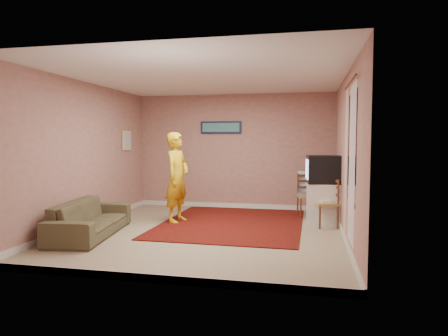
% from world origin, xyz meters
% --- Properties ---
extents(ground, '(5.00, 5.00, 0.00)m').
position_xyz_m(ground, '(0.00, 0.00, 0.00)').
color(ground, tan).
rests_on(ground, ground).
extents(wall_back, '(4.50, 0.02, 2.60)m').
position_xyz_m(wall_back, '(0.00, 2.50, 1.30)').
color(wall_back, tan).
rests_on(wall_back, ground).
extents(wall_front, '(4.50, 0.02, 2.60)m').
position_xyz_m(wall_front, '(0.00, -2.50, 1.30)').
color(wall_front, tan).
rests_on(wall_front, ground).
extents(wall_left, '(0.02, 5.00, 2.60)m').
position_xyz_m(wall_left, '(-2.25, 0.00, 1.30)').
color(wall_left, tan).
rests_on(wall_left, ground).
extents(wall_right, '(0.02, 5.00, 2.60)m').
position_xyz_m(wall_right, '(2.25, 0.00, 1.30)').
color(wall_right, tan).
rests_on(wall_right, ground).
extents(ceiling, '(4.50, 5.00, 0.02)m').
position_xyz_m(ceiling, '(0.00, 0.00, 2.60)').
color(ceiling, white).
rests_on(ceiling, wall_back).
extents(baseboard_back, '(4.50, 0.02, 0.10)m').
position_xyz_m(baseboard_back, '(0.00, 2.49, 0.05)').
color(baseboard_back, silver).
rests_on(baseboard_back, ground).
extents(baseboard_front, '(4.50, 0.02, 0.10)m').
position_xyz_m(baseboard_front, '(0.00, -2.49, 0.05)').
color(baseboard_front, silver).
rests_on(baseboard_front, ground).
extents(baseboard_left, '(0.02, 5.00, 0.10)m').
position_xyz_m(baseboard_left, '(-2.24, 0.00, 0.05)').
color(baseboard_left, silver).
rests_on(baseboard_left, ground).
extents(baseboard_right, '(0.02, 5.00, 0.10)m').
position_xyz_m(baseboard_right, '(2.24, 0.00, 0.05)').
color(baseboard_right, silver).
rests_on(baseboard_right, ground).
extents(window, '(0.01, 1.10, 1.50)m').
position_xyz_m(window, '(2.24, -0.90, 1.45)').
color(window, black).
rests_on(window, wall_right).
extents(curtain_sheer, '(0.01, 0.75, 2.10)m').
position_xyz_m(curtain_sheer, '(2.23, -1.05, 1.25)').
color(curtain_sheer, silver).
rests_on(curtain_sheer, wall_right).
extents(curtain_floral, '(0.01, 0.35, 2.10)m').
position_xyz_m(curtain_floral, '(2.21, -0.35, 1.25)').
color(curtain_floral, silver).
rests_on(curtain_floral, wall_right).
extents(curtain_rod, '(0.02, 1.40, 0.02)m').
position_xyz_m(curtain_rod, '(2.20, -0.90, 2.32)').
color(curtain_rod, brown).
rests_on(curtain_rod, wall_right).
extents(picture_back, '(0.95, 0.04, 0.28)m').
position_xyz_m(picture_back, '(-0.30, 2.47, 1.85)').
color(picture_back, '#141B39').
rests_on(picture_back, wall_back).
extents(picture_left, '(0.04, 0.38, 0.42)m').
position_xyz_m(picture_left, '(-2.22, 1.60, 1.55)').
color(picture_left, beige).
rests_on(picture_left, wall_left).
extents(area_rug, '(2.59, 3.22, 0.02)m').
position_xyz_m(area_rug, '(0.29, 0.76, 0.01)').
color(area_rug, black).
rests_on(area_rug, ground).
extents(tv_cabinet, '(0.60, 0.55, 0.76)m').
position_xyz_m(tv_cabinet, '(1.95, 1.05, 0.38)').
color(tv_cabinet, silver).
rests_on(tv_cabinet, ground).
extents(crt_tv, '(0.64, 0.58, 0.51)m').
position_xyz_m(crt_tv, '(1.94, 1.05, 1.02)').
color(crt_tv, black).
rests_on(crt_tv, tv_cabinet).
extents(chair_a, '(0.47, 0.45, 0.47)m').
position_xyz_m(chair_a, '(1.67, 1.73, 0.53)').
color(chair_a, tan).
rests_on(chair_a, ground).
extents(dvd_player, '(0.40, 0.30, 0.07)m').
position_xyz_m(dvd_player, '(1.67, 1.73, 0.48)').
color(dvd_player, '#A3A3A7').
rests_on(dvd_player, chair_a).
extents(blue_throw, '(0.41, 0.05, 0.43)m').
position_xyz_m(blue_throw, '(1.67, 1.92, 0.70)').
color(blue_throw, '#91C2EE').
rests_on(blue_throw, chair_a).
extents(chair_b, '(0.46, 0.48, 0.47)m').
position_xyz_m(chair_b, '(2.00, 0.80, 0.53)').
color(chair_b, tan).
rests_on(chair_b, ground).
extents(game_console, '(0.23, 0.19, 0.04)m').
position_xyz_m(game_console, '(2.00, 0.80, 0.47)').
color(game_console, white).
rests_on(game_console, chair_b).
extents(sofa, '(1.03, 2.03, 0.57)m').
position_xyz_m(sofa, '(-1.80, -0.65, 0.28)').
color(sofa, '#4A402C').
rests_on(sofa, ground).
extents(person, '(0.51, 0.69, 1.71)m').
position_xyz_m(person, '(-0.76, 0.69, 0.85)').
color(person, gold).
rests_on(person, ground).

